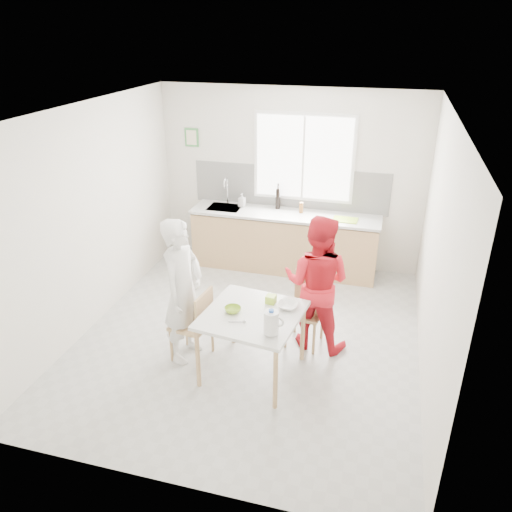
# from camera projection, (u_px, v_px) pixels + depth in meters

# --- Properties ---
(ground) EXTENTS (4.50, 4.50, 0.00)m
(ground) POSITION_uv_depth(u_px,v_px,m) (250.00, 336.00, 6.14)
(ground) COLOR #B7B7B2
(ground) RESTS_ON ground
(room_shell) EXTENTS (4.50, 4.50, 4.50)m
(room_shell) POSITION_uv_depth(u_px,v_px,m) (249.00, 210.00, 5.44)
(room_shell) COLOR silver
(room_shell) RESTS_ON ground
(window) EXTENTS (1.50, 0.06, 1.30)m
(window) POSITION_uv_depth(u_px,v_px,m) (304.00, 158.00, 7.31)
(window) COLOR white
(window) RESTS_ON room_shell
(backsplash) EXTENTS (3.00, 0.02, 0.65)m
(backsplash) POSITION_uv_depth(u_px,v_px,m) (289.00, 188.00, 7.57)
(backsplash) COLOR white
(backsplash) RESTS_ON room_shell
(picture_frame) EXTENTS (0.22, 0.03, 0.28)m
(picture_frame) POSITION_uv_depth(u_px,v_px,m) (192.00, 137.00, 7.64)
(picture_frame) COLOR #408D43
(picture_frame) RESTS_ON room_shell
(kitchen_counter) EXTENTS (2.84, 0.64, 1.37)m
(kitchen_counter) POSITION_uv_depth(u_px,v_px,m) (284.00, 244.00, 7.66)
(kitchen_counter) COLOR tan
(kitchen_counter) RESTS_ON ground
(dining_table) EXTENTS (1.10, 1.10, 0.75)m
(dining_table) POSITION_uv_depth(u_px,v_px,m) (252.00, 320.00, 5.23)
(dining_table) COLOR silver
(dining_table) RESTS_ON ground
(chair_left) EXTENTS (0.45, 0.45, 0.87)m
(chair_left) POSITION_uv_depth(u_px,v_px,m) (196.00, 322.00, 5.56)
(chair_left) COLOR tan
(chair_left) RESTS_ON ground
(chair_far) EXTENTS (0.45, 0.45, 0.87)m
(chair_far) POSITION_uv_depth(u_px,v_px,m) (307.00, 306.00, 5.87)
(chair_far) COLOR tan
(chair_far) RESTS_ON ground
(person_white) EXTENTS (0.48, 0.66, 1.68)m
(person_white) POSITION_uv_depth(u_px,v_px,m) (183.00, 291.00, 5.45)
(person_white) COLOR white
(person_white) RESTS_ON ground
(person_red) EXTENTS (0.87, 0.72, 1.63)m
(person_red) POSITION_uv_depth(u_px,v_px,m) (317.00, 283.00, 5.67)
(person_red) COLOR red
(person_red) RESTS_ON ground
(bowl_green) EXTENTS (0.19, 0.19, 0.05)m
(bowl_green) POSITION_uv_depth(u_px,v_px,m) (233.00, 310.00, 5.22)
(bowl_green) COLOR #8EB92A
(bowl_green) RESTS_ON dining_table
(bowl_white) EXTENTS (0.25, 0.25, 0.05)m
(bowl_white) POSITION_uv_depth(u_px,v_px,m) (287.00, 306.00, 5.29)
(bowl_white) COLOR white
(bowl_white) RESTS_ON dining_table
(milk_jug) EXTENTS (0.20, 0.15, 0.26)m
(milk_jug) POSITION_uv_depth(u_px,v_px,m) (272.00, 322.00, 4.79)
(milk_jug) COLOR white
(milk_jug) RESTS_ON dining_table
(green_box) EXTENTS (0.11, 0.11, 0.09)m
(green_box) POSITION_uv_depth(u_px,v_px,m) (271.00, 299.00, 5.38)
(green_box) COLOR #A9D631
(green_box) RESTS_ON dining_table
(spoon) EXTENTS (0.16, 0.05, 0.01)m
(spoon) POSITION_uv_depth(u_px,v_px,m) (236.00, 322.00, 5.04)
(spoon) COLOR #A5A5AA
(spoon) RESTS_ON dining_table
(cutting_board) EXTENTS (0.36, 0.26, 0.01)m
(cutting_board) POSITION_uv_depth(u_px,v_px,m) (345.00, 220.00, 7.18)
(cutting_board) COLOR #A1D030
(cutting_board) RESTS_ON kitchen_counter
(wine_bottle_a) EXTENTS (0.07, 0.07, 0.32)m
(wine_bottle_a) POSITION_uv_depth(u_px,v_px,m) (278.00, 199.00, 7.56)
(wine_bottle_a) COLOR black
(wine_bottle_a) RESTS_ON kitchen_counter
(wine_bottle_b) EXTENTS (0.07, 0.07, 0.30)m
(wine_bottle_b) POSITION_uv_depth(u_px,v_px,m) (278.00, 198.00, 7.59)
(wine_bottle_b) COLOR black
(wine_bottle_b) RESTS_ON kitchen_counter
(jar_amber) EXTENTS (0.06, 0.06, 0.16)m
(jar_amber) POSITION_uv_depth(u_px,v_px,m) (301.00, 208.00, 7.42)
(jar_amber) COLOR brown
(jar_amber) RESTS_ON kitchen_counter
(soap_bottle) EXTENTS (0.10, 0.11, 0.21)m
(soap_bottle) POSITION_uv_depth(u_px,v_px,m) (242.00, 200.00, 7.67)
(soap_bottle) COLOR #999999
(soap_bottle) RESTS_ON kitchen_counter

